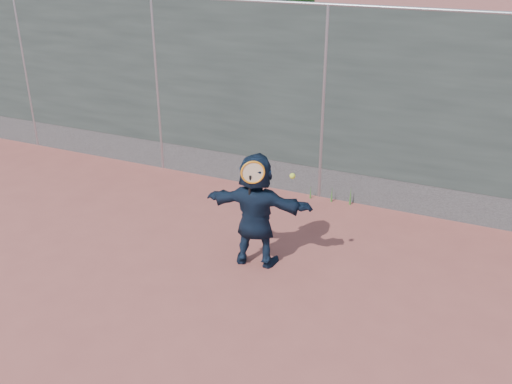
% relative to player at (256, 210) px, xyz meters
% --- Properties ---
extents(ground, '(80.00, 80.00, 0.00)m').
position_rel_player_xyz_m(ground, '(0.09, -1.21, -0.75)').
color(ground, '#9E4C42').
rests_on(ground, ground).
extents(player, '(1.44, 0.63, 1.50)m').
position_rel_player_xyz_m(player, '(0.00, 0.00, 0.00)').
color(player, '#132136').
rests_on(player, ground).
extents(fence, '(20.00, 0.06, 3.03)m').
position_rel_player_xyz_m(fence, '(0.09, 2.29, 0.83)').
color(fence, '#38423D').
rests_on(fence, ground).
extents(swing_action, '(0.66, 0.17, 0.51)m').
position_rel_player_xyz_m(swing_action, '(0.10, -0.20, 0.58)').
color(swing_action, orange).
rests_on(swing_action, ground).
extents(weed_clump, '(0.68, 0.07, 0.30)m').
position_rel_player_xyz_m(weed_clump, '(0.39, 2.18, -0.62)').
color(weed_clump, '#387226').
rests_on(weed_clump, ground).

